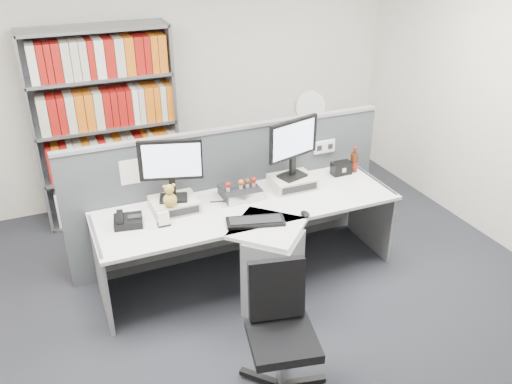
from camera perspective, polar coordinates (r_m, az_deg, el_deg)
name	(u,v)px	position (r m, az deg, el deg)	size (l,w,h in m)	color
ground	(288,330)	(4.36, 3.46, -14.50)	(5.50, 5.50, 0.00)	#2C2E34
room_shell	(296,113)	(3.44, 4.29, 8.37)	(5.04, 5.54, 2.72)	white
partition	(231,191)	(4.95, -2.67, 0.13)	(3.00, 0.08, 1.27)	#464B50
desk	(259,244)	(4.51, 0.27, -5.54)	(2.60, 1.20, 0.72)	white
monitor_riser_left	(174,204)	(4.50, -8.74, -1.33)	(0.38, 0.31, 0.10)	beige
monitor_riser_right	(292,182)	(4.85, 3.88, 1.10)	(0.38, 0.31, 0.10)	beige
monitor_left	(171,165)	(4.35, -9.07, 2.88)	(0.50, 0.22, 0.52)	black
monitor_right	(293,143)	(4.70, 4.01, 5.19)	(0.52, 0.23, 0.54)	black
desktop_pc	(240,192)	(4.67, -1.67, -0.01)	(0.33, 0.29, 0.09)	black
figurines	(243,183)	(4.62, -1.44, 0.98)	(0.29, 0.05, 0.09)	beige
keyboard	(255,221)	(4.28, -0.07, -3.14)	(0.50, 0.29, 0.03)	black
mouse	(305,214)	(4.39, 5.27, -2.35)	(0.07, 0.10, 0.04)	black
desk_phone	(127,221)	(4.37, -13.56, -2.99)	(0.25, 0.24, 0.10)	black
desk_calendar	(163,220)	(4.29, -9.86, -2.94)	(0.10, 0.08, 0.12)	black
plush_toy	(170,197)	(4.34, -9.18, -0.53)	(0.11, 0.11, 0.20)	#AC8B39
speaker	(341,168)	(5.14, 9.08, 2.54)	(0.19, 0.10, 0.12)	black
cola_bottle	(354,162)	(5.20, 10.42, 3.13)	(0.08, 0.08, 0.25)	#3F190A
shelving_unit	(106,129)	(5.70, -15.68, 6.48)	(1.41, 0.40, 2.00)	gray
filing_cabinet	(306,168)	(6.14, 5.40, 2.56)	(0.45, 0.61, 0.70)	gray
desk_fan	(309,110)	(5.88, 5.70, 8.74)	(0.33, 0.20, 0.55)	white
office_chair	(280,328)	(3.64, 2.62, -14.26)	(0.61, 0.60, 0.92)	silver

